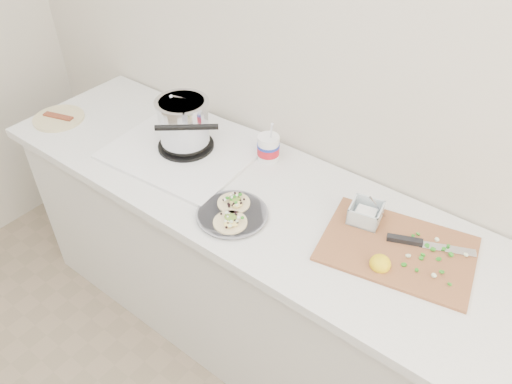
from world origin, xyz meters
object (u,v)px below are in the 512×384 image
Objects in this scene: stove at (185,131)px; taco_plate at (232,212)px; bacon_plate at (59,118)px; tub at (269,146)px; cutboard at (396,243)px.

taco_plate is at bearing -30.17° from stove.
tub is at bearing 19.71° from bacon_plate.
tub is (-0.10, 0.36, 0.05)m from taco_plate.
stove is at bearing -153.63° from tub.
cutboard is at bearing 7.06° from bacon_plate.
tub is 0.65m from cutboard.
cutboard is at bearing -12.78° from tub.
tub is 0.90× the size of bacon_plate.
tub reaches higher than cutboard.
stove reaches higher than cutboard.
stove is at bearing 169.14° from cutboard.
stove is at bearing 154.22° from taco_plate.
taco_plate is (0.42, -0.20, -0.07)m from stove.
tub reaches higher than bacon_plate.
cutboard is at bearing 22.12° from taco_plate.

